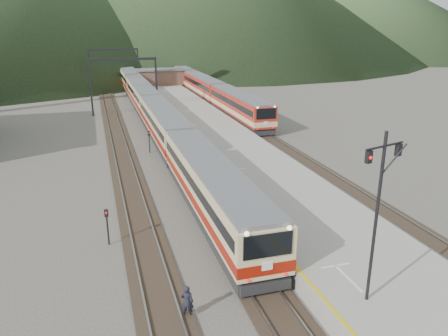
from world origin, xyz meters
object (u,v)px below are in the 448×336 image
object	(u,v)px
signal_mast	(378,203)
worker	(187,301)
second_train	(204,87)
main_train	(152,108)

from	to	relation	value
signal_mast	worker	size ratio (longest dim) A/B	4.80
second_train	worker	xyz separation A→B (m)	(-15.44, -58.86, -1.19)
main_train	signal_mast	size ratio (longest dim) A/B	10.65
second_train	worker	size ratio (longest dim) A/B	37.16
main_train	worker	distance (m)	41.17
signal_mast	worker	bearing A→B (deg)	162.66
second_train	signal_mast	xyz separation A→B (m)	(-7.84, -61.23, 3.64)
main_train	signal_mast	world-z (taller)	signal_mast
main_train	second_train	size ratio (longest dim) A/B	1.38
worker	main_train	bearing A→B (deg)	-75.15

